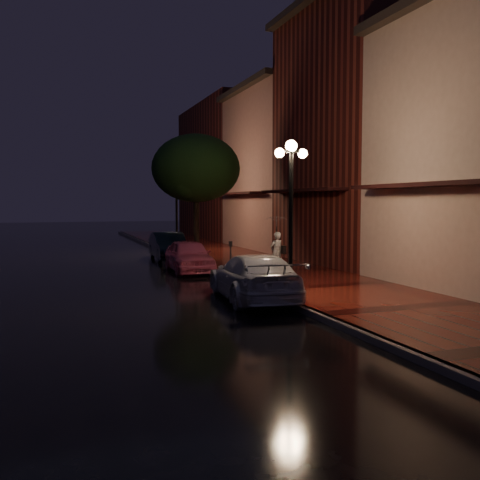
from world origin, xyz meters
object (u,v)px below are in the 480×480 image
object	(u,v)px
streetlamp_near	(291,208)
navy_car	(169,246)
streetlamp_far	(177,205)
parking_meter	(231,254)
silver_car	(254,277)
woman_with_umbrella	(277,235)
pink_car	(189,256)
street_tree	(196,170)

from	to	relation	value
streetlamp_near	navy_car	distance (m)	11.82
streetlamp_far	navy_car	distance (m)	3.21
parking_meter	silver_car	bearing A→B (deg)	-105.83
navy_car	silver_car	bearing A→B (deg)	-87.53
streetlamp_near	silver_car	bearing A→B (deg)	157.99
navy_car	streetlamp_near	bearing A→B (deg)	-82.86
silver_car	parking_meter	world-z (taller)	parking_meter
streetlamp_near	streetlamp_far	bearing A→B (deg)	90.00
streetlamp_far	woman_with_umbrella	xyz separation A→B (m)	(1.56, -9.47, -1.05)
streetlamp_far	pink_car	distance (m)	7.37
pink_car	navy_car	world-z (taller)	navy_car
streetlamp_far	street_tree	world-z (taller)	street_tree
streetlamp_near	parking_meter	distance (m)	4.93
pink_car	street_tree	bearing A→B (deg)	73.82
streetlamp_far	silver_car	bearing A→B (deg)	-93.99
pink_car	parking_meter	distance (m)	2.55
silver_car	woman_with_umbrella	xyz separation A→B (m)	(2.51, 4.14, 0.89)
woman_with_umbrella	pink_car	bearing A→B (deg)	-57.88
navy_car	streetlamp_far	bearing A→B (deg)	70.69
silver_car	parking_meter	xyz separation A→B (m)	(0.75, 4.23, 0.23)
streetlamp_far	woman_with_umbrella	size ratio (longest dim) A/B	2.03
navy_car	woman_with_umbrella	xyz separation A→B (m)	(2.51, -7.10, 0.89)
streetlamp_near	woman_with_umbrella	world-z (taller)	streetlamp_near
street_tree	pink_car	size ratio (longest dim) A/B	1.52
silver_car	pink_car	bearing A→B (deg)	-82.79
woman_with_umbrella	parking_meter	bearing A→B (deg)	-18.40
pink_car	woman_with_umbrella	size ratio (longest dim) A/B	1.79
street_tree	woman_with_umbrella	xyz separation A→B (m)	(1.30, -6.46, -2.69)
streetlamp_far	silver_car	world-z (taller)	streetlamp_far
street_tree	silver_car	size ratio (longest dim) A/B	1.27
silver_car	parking_meter	bearing A→B (deg)	-94.39
street_tree	pink_car	distance (m)	5.56
streetlamp_far	street_tree	xyz separation A→B (m)	(0.26, -3.01, 1.64)
pink_car	silver_car	size ratio (longest dim) A/B	0.84
streetlamp_near	silver_car	size ratio (longest dim) A/B	0.95
streetlamp_far	parking_meter	size ratio (longest dim) A/B	3.55
streetlamp_far	pink_car	size ratio (longest dim) A/B	1.13
woman_with_umbrella	parking_meter	distance (m)	1.88
streetlamp_near	silver_car	world-z (taller)	streetlamp_near
woman_with_umbrella	street_tree	bearing A→B (deg)	-94.12
parking_meter	pink_car	bearing A→B (deg)	105.67
street_tree	parking_meter	world-z (taller)	street_tree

